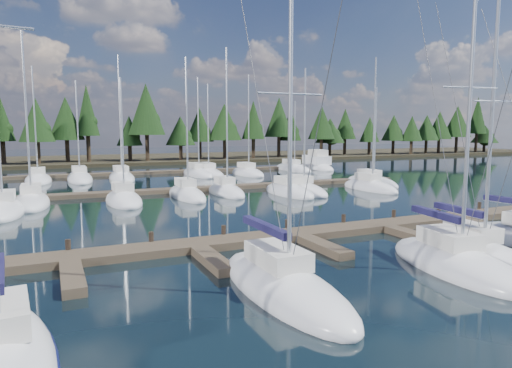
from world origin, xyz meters
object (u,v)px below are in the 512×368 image
main_dock (301,237)px  motor_yacht_right (316,165)px  front_sailboat_2 (282,286)px  front_sailboat_3 (454,263)px  front_sailboat_1 (1,360)px  front_sailboat_4 (477,255)px

main_dock → motor_yacht_right: (26.05, 40.32, 0.34)m
front_sailboat_2 → front_sailboat_3: size_ratio=0.94×
front_sailboat_1 → front_sailboat_3: size_ratio=1.08×
main_dock → motor_yacht_right: motor_yacht_right is taller
main_dock → front_sailboat_2: bearing=-124.8°
motor_yacht_right → front_sailboat_4: bearing=-113.5°
front_sailboat_3 → motor_yacht_right: bearing=64.7°
front_sailboat_2 → front_sailboat_3: (8.29, -0.52, 0.01)m
front_sailboat_1 → main_dock: bearing=32.6°
front_sailboat_2 → front_sailboat_1: bearing=-167.5°
main_dock → front_sailboat_3: bearing=-64.8°
main_dock → front_sailboat_3: (3.50, -7.43, 0.09)m
front_sailboat_3 → front_sailboat_4: size_ratio=1.06×
motor_yacht_right → main_dock: bearing=-122.9°
main_dock → front_sailboat_1: size_ratio=2.84×
main_dock → front_sailboat_2: (-4.80, -6.91, 0.08)m
front_sailboat_4 → motor_yacht_right: 51.54m
front_sailboat_2 → front_sailboat_3: bearing=-3.6°
front_sailboat_1 → motor_yacht_right: bearing=50.9°
main_dock → front_sailboat_3: front_sailboat_3 is taller
front_sailboat_1 → front_sailboat_4: size_ratio=1.15×
main_dock → front_sailboat_1: bearing=-147.4°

